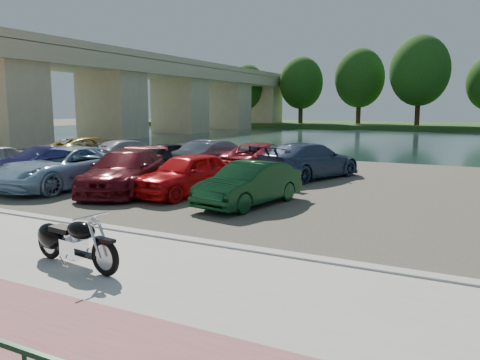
% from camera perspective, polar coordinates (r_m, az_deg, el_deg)
% --- Properties ---
extents(ground, '(200.00, 200.00, 0.00)m').
position_cam_1_polar(ground, '(8.86, -11.75, -11.26)').
color(ground, '#595447').
rests_on(ground, ground).
extents(promenade, '(60.00, 6.00, 0.10)m').
position_cam_1_polar(promenade, '(8.15, -16.29, -12.88)').
color(promenade, '#AEABA3').
rests_on(promenade, ground).
extents(pink_path, '(60.00, 2.00, 0.01)m').
position_cam_1_polar(pink_path, '(7.21, -24.85, -15.81)').
color(pink_path, '#905152').
rests_on(pink_path, promenade).
extents(kerb, '(60.00, 0.30, 0.14)m').
position_cam_1_polar(kerb, '(10.38, -4.76, -7.70)').
color(kerb, '#AEABA3').
rests_on(kerb, ground).
extents(parking_lot, '(60.00, 18.00, 0.04)m').
position_cam_1_polar(parking_lot, '(18.46, 10.21, -0.70)').
color(parking_lot, '#47443A').
rests_on(parking_lot, ground).
extents(river, '(120.00, 40.00, 0.00)m').
position_cam_1_polar(river, '(46.83, 20.78, 4.50)').
color(river, '#172A2A').
rests_on(river, ground).
extents(far_bank, '(120.00, 24.00, 0.60)m').
position_cam_1_polar(far_bank, '(78.66, 23.53, 6.05)').
color(far_bank, '#224518').
rests_on(far_bank, ground).
extents(bridge, '(7.00, 56.00, 8.55)m').
position_cam_1_polar(bridge, '(58.03, -7.93, 11.15)').
color(bridge, tan).
rests_on(bridge, ground).
extents(far_trees, '(70.25, 10.68, 12.52)m').
position_cam_1_polar(far_trees, '(72.37, 27.04, 11.36)').
color(far_trees, '#352113').
rests_on(far_trees, far_bank).
extents(motorcycle, '(2.32, 0.77, 1.05)m').
position_cam_1_polar(motorcycle, '(9.35, -20.18, -6.95)').
color(motorcycle, black).
rests_on(motorcycle, promenade).
extents(car_1, '(2.23, 4.40, 1.38)m').
position_cam_1_polar(car_1, '(21.11, -22.85, 1.88)').
color(car_1, '#191645').
rests_on(car_1, parking_lot).
extents(car_2, '(2.78, 5.61, 1.53)m').
position_cam_1_polar(car_2, '(18.70, -20.53, 1.43)').
color(car_2, '#8BADCA').
rests_on(car_2, parking_lot).
extents(car_3, '(3.75, 5.52, 1.48)m').
position_cam_1_polar(car_3, '(17.16, -13.82, 1.05)').
color(car_3, '#580C14').
rests_on(car_3, parking_lot).
extents(car_4, '(2.41, 4.49, 1.45)m').
position_cam_1_polar(car_4, '(16.16, -6.44, 0.73)').
color(car_4, red).
rests_on(car_4, parking_lot).
extents(car_5, '(2.07, 4.21, 1.33)m').
position_cam_1_polar(car_5, '(14.36, 1.17, -0.48)').
color(car_5, '#0E3419').
rests_on(car_5, parking_lot).
extents(car_6, '(3.54, 5.56, 1.43)m').
position_cam_1_polar(car_6, '(26.84, -17.57, 3.53)').
color(car_6, '#A67D26').
rests_on(car_6, parking_lot).
extents(car_7, '(2.67, 4.92, 1.35)m').
position_cam_1_polar(car_7, '(24.96, -13.33, 3.25)').
color(car_7, '#9A9AA2').
rests_on(car_7, parking_lot).
extents(car_8, '(2.76, 4.17, 1.32)m').
position_cam_1_polar(car_8, '(23.59, -8.27, 3.05)').
color(car_8, black).
rests_on(car_8, parking_lot).
extents(car_9, '(2.16, 4.65, 1.48)m').
position_cam_1_polar(car_9, '(22.26, -2.96, 2.99)').
color(car_9, slate).
rests_on(car_9, parking_lot).
extents(car_10, '(2.66, 5.26, 1.43)m').
position_cam_1_polar(car_10, '(21.39, 2.57, 2.70)').
color(car_10, maroon).
rests_on(car_10, parking_lot).
extents(car_11, '(3.74, 5.66, 1.52)m').
position_cam_1_polar(car_11, '(20.16, 8.40, 2.38)').
color(car_11, navy).
rests_on(car_11, parking_lot).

